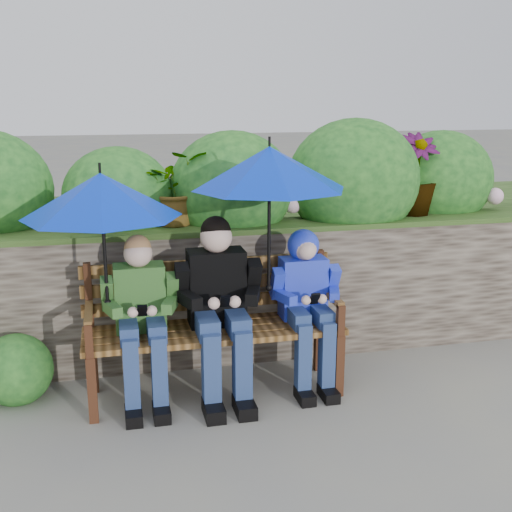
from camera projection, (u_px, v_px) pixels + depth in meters
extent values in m
plane|color=slate|center=(259.00, 397.00, 4.29)|extent=(60.00, 60.00, 0.00)
cube|color=#372E27|center=(237.00, 293.00, 4.88)|extent=(8.00, 0.40, 1.00)
cube|color=#213610|center=(236.00, 227.00, 4.75)|extent=(8.00, 0.42, 0.04)
cube|color=#213610|center=(211.00, 258.00, 6.02)|extent=(8.00, 2.00, 0.96)
ellipsoid|color=#17461A|center=(118.00, 196.00, 4.71)|extent=(0.81, 0.65, 0.73)
ellipsoid|color=#17461A|center=(232.00, 187.00, 4.86)|extent=(0.95, 0.76, 0.85)
ellipsoid|color=#17461A|center=(354.00, 180.00, 5.03)|extent=(1.06, 0.85, 0.96)
ellipsoid|color=#17461A|center=(440.00, 179.00, 5.39)|extent=(0.91, 0.73, 0.82)
sphere|color=#EEB3D2|center=(292.00, 204.00, 4.92)|extent=(0.14, 0.14, 0.14)
sphere|color=#EEB3D2|center=(495.00, 196.00, 5.30)|extent=(0.14, 0.14, 0.14)
imported|color=#17461A|center=(177.00, 188.00, 4.68)|extent=(0.50, 0.43, 0.55)
imported|color=#17461A|center=(415.00, 174.00, 5.09)|extent=(0.36, 0.36, 0.65)
sphere|color=#17461A|center=(16.00, 370.00, 4.23)|extent=(0.48, 0.48, 0.48)
cube|color=#3C1F11|center=(92.00, 390.00, 3.91)|extent=(0.06, 0.06, 0.43)
cube|color=#3C1F11|center=(93.00, 362.00, 4.32)|extent=(0.06, 0.06, 0.43)
cube|color=#3C1F11|center=(339.00, 366.00, 4.27)|extent=(0.06, 0.06, 0.43)
cube|color=#3C1F11|center=(318.00, 342.00, 4.67)|extent=(0.06, 0.06, 0.43)
cube|color=#4E3113|center=(220.00, 341.00, 4.07)|extent=(1.71, 0.10, 0.04)
cube|color=#4E3113|center=(216.00, 334.00, 4.18)|extent=(1.71, 0.10, 0.04)
cube|color=#4E3113|center=(213.00, 328.00, 4.30)|extent=(1.71, 0.10, 0.04)
cube|color=#4E3113|center=(210.00, 322.00, 4.42)|extent=(1.71, 0.10, 0.04)
cube|color=#3C1F11|center=(89.00, 298.00, 4.23)|extent=(0.05, 0.05, 0.48)
cube|color=#4E3113|center=(88.00, 313.00, 4.01)|extent=(0.05, 0.44, 0.04)
cube|color=#3C1F11|center=(89.00, 341.00, 3.84)|extent=(0.05, 0.05, 0.21)
cube|color=#3C1F11|center=(319.00, 282.00, 4.58)|extent=(0.05, 0.05, 0.48)
cube|color=#4E3113|center=(330.00, 296.00, 4.37)|extent=(0.05, 0.44, 0.04)
cube|color=#3C1F11|center=(341.00, 320.00, 4.19)|extent=(0.05, 0.05, 0.21)
cube|color=#4E3113|center=(209.00, 302.00, 4.43)|extent=(1.71, 0.03, 0.09)
cube|color=#4E3113|center=(208.00, 284.00, 4.40)|extent=(1.71, 0.03, 0.09)
cube|color=#4E3113|center=(208.00, 265.00, 4.37)|extent=(1.71, 0.03, 0.09)
cube|color=#2C5A1C|center=(140.00, 297.00, 4.17)|extent=(0.32, 0.19, 0.44)
sphere|color=beige|center=(138.00, 253.00, 4.07)|extent=(0.18, 0.18, 0.18)
sphere|color=#AC7644|center=(138.00, 248.00, 4.08)|extent=(0.17, 0.17, 0.17)
cube|color=navy|center=(129.00, 330.00, 4.04)|extent=(0.11, 0.31, 0.11)
cube|color=navy|center=(132.00, 378.00, 3.96)|extent=(0.10, 0.10, 0.52)
cube|color=black|center=(134.00, 416.00, 3.96)|extent=(0.10, 0.21, 0.08)
cube|color=navy|center=(156.00, 328.00, 4.08)|extent=(0.11, 0.31, 0.11)
cube|color=navy|center=(160.00, 376.00, 4.00)|extent=(0.10, 0.10, 0.52)
cube|color=black|center=(162.00, 413.00, 4.00)|extent=(0.10, 0.21, 0.08)
cube|color=#2C5A1C|center=(107.00, 293.00, 4.06)|extent=(0.08, 0.17, 0.24)
cube|color=#2C5A1C|center=(113.00, 309.00, 3.97)|extent=(0.12, 0.20, 0.07)
sphere|color=beige|center=(133.00, 312.00, 3.91)|extent=(0.07, 0.07, 0.07)
cube|color=#2C5A1C|center=(172.00, 289.00, 4.15)|extent=(0.08, 0.17, 0.24)
cube|color=#2C5A1C|center=(170.00, 305.00, 4.05)|extent=(0.12, 0.20, 0.07)
sphere|color=beige|center=(152.00, 311.00, 3.94)|extent=(0.07, 0.07, 0.07)
cube|color=black|center=(142.00, 310.00, 3.92)|extent=(0.06, 0.07, 0.09)
cube|color=black|center=(216.00, 287.00, 4.27)|extent=(0.37, 0.22, 0.51)
sphere|color=beige|center=(216.00, 237.00, 4.17)|extent=(0.21, 0.21, 0.21)
sphere|color=black|center=(216.00, 231.00, 4.17)|extent=(0.20, 0.20, 0.20)
cube|color=navy|center=(206.00, 324.00, 4.13)|extent=(0.13, 0.35, 0.13)
cube|color=navy|center=(211.00, 373.00, 4.03)|extent=(0.11, 0.12, 0.53)
cube|color=black|center=(214.00, 410.00, 4.02)|extent=(0.12, 0.24, 0.09)
cube|color=navy|center=(236.00, 321.00, 4.17)|extent=(0.13, 0.35, 0.13)
cube|color=navy|center=(242.00, 370.00, 4.07)|extent=(0.11, 0.12, 0.53)
cube|color=black|center=(245.00, 407.00, 4.06)|extent=(0.12, 0.24, 0.09)
cube|color=black|center=(182.00, 282.00, 4.15)|extent=(0.09, 0.20, 0.28)
cube|color=black|center=(190.00, 300.00, 4.04)|extent=(0.14, 0.23, 0.08)
sphere|color=beige|center=(214.00, 303.00, 3.98)|extent=(0.08, 0.08, 0.08)
cube|color=black|center=(253.00, 278.00, 4.25)|extent=(0.09, 0.20, 0.28)
cube|color=black|center=(253.00, 296.00, 4.13)|extent=(0.14, 0.23, 0.08)
sphere|color=beige|center=(235.00, 302.00, 4.01)|extent=(0.08, 0.08, 0.08)
cube|color=black|center=(225.00, 301.00, 3.98)|extent=(0.06, 0.07, 0.09)
cube|color=#192DB3|center=(303.00, 287.00, 4.41)|extent=(0.31, 0.18, 0.42)
sphere|color=beige|center=(305.00, 247.00, 4.33)|extent=(0.17, 0.17, 0.17)
sphere|color=#192DB3|center=(303.00, 245.00, 4.35)|extent=(0.22, 0.22, 0.22)
sphere|color=beige|center=(306.00, 250.00, 4.29)|extent=(0.13, 0.13, 0.13)
cube|color=navy|center=(297.00, 317.00, 4.30)|extent=(0.11, 0.29, 0.11)
cube|color=navy|center=(303.00, 361.00, 4.22)|extent=(0.09, 0.10, 0.52)
cube|color=black|center=(305.00, 396.00, 4.22)|extent=(0.10, 0.20, 0.07)
cube|color=navy|center=(321.00, 315.00, 4.33)|extent=(0.11, 0.29, 0.11)
cube|color=navy|center=(327.00, 359.00, 4.26)|extent=(0.09, 0.10, 0.52)
cube|color=black|center=(328.00, 393.00, 4.26)|extent=(0.10, 0.20, 0.07)
cube|color=#192DB3|center=(277.00, 284.00, 4.31)|extent=(0.07, 0.17, 0.23)
cube|color=#192DB3|center=(286.00, 298.00, 4.22)|extent=(0.12, 0.19, 0.06)
sphere|color=beige|center=(306.00, 300.00, 4.17)|extent=(0.06, 0.06, 0.06)
cube|color=#192DB3|center=(332.00, 280.00, 4.40)|extent=(0.07, 0.17, 0.23)
cube|color=#192DB3|center=(334.00, 294.00, 4.30)|extent=(0.12, 0.19, 0.06)
sphere|color=beige|center=(322.00, 299.00, 4.20)|extent=(0.06, 0.06, 0.06)
cube|color=black|center=(315.00, 299.00, 4.17)|extent=(0.06, 0.07, 0.09)
cone|color=#0028C5|center=(101.00, 195.00, 3.84)|extent=(0.97, 0.97, 0.27)
cylinder|color=black|center=(100.00, 168.00, 3.80)|extent=(0.02, 0.02, 0.06)
cylinder|color=black|center=(105.00, 250.00, 3.92)|extent=(0.02, 0.02, 0.67)
sphere|color=black|center=(108.00, 302.00, 4.00)|extent=(0.04, 0.04, 0.04)
cone|color=#0028C5|center=(269.00, 168.00, 4.05)|extent=(1.00, 1.00, 0.27)
cylinder|color=black|center=(269.00, 141.00, 4.01)|extent=(0.02, 0.02, 0.06)
cylinder|color=black|center=(269.00, 229.00, 4.14)|extent=(0.02, 0.02, 0.79)
sphere|color=black|center=(269.00, 288.00, 4.24)|extent=(0.04, 0.04, 0.04)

